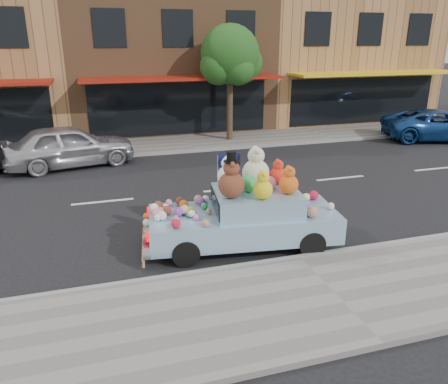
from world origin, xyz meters
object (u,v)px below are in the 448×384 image
object	(u,v)px
car_silver	(70,146)
street_tree	(230,59)
car_blue	(439,125)
art_car	(245,213)

from	to	relation	value
car_silver	street_tree	bearing A→B (deg)	-83.66
car_blue	art_car	distance (m)	14.79
car_blue	art_car	size ratio (longest dim) A/B	1.10
car_blue	art_car	world-z (taller)	art_car
car_silver	car_blue	world-z (taller)	car_silver
car_blue	art_car	xyz separation A→B (m)	(-12.51, -7.90, 0.11)
street_tree	car_silver	world-z (taller)	street_tree
street_tree	art_car	size ratio (longest dim) A/B	1.12
street_tree	car_blue	bearing A→B (deg)	-14.93
street_tree	car_silver	bearing A→B (deg)	-161.82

